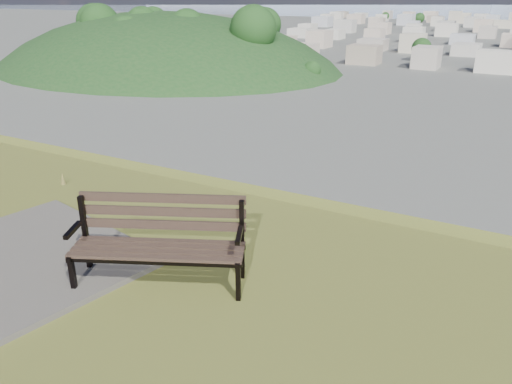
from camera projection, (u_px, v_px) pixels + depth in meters
The scene contains 3 objects.
park_bench at pixel (160, 237), 4.90m from camera, with size 1.74×1.18×0.88m.
green_wooded_hill at pixel (165, 67), 193.08m from camera, with size 160.48×128.38×80.24m.
city_trees at pixel (482, 34), 282.39m from camera, with size 406.52×387.20×9.98m.
Camera 1 is at (2.07, -1.83, 27.75)m, focal length 35.00 mm.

